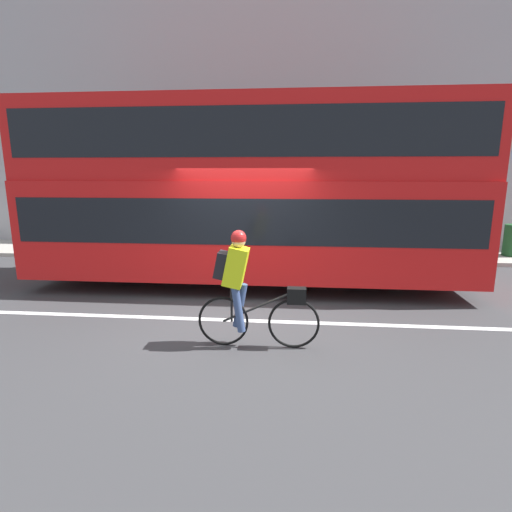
# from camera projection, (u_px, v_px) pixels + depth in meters

# --- Properties ---
(ground_plane) EXTENTS (80.00, 80.00, 0.00)m
(ground_plane) POSITION_uv_depth(u_px,v_px,m) (237.00, 320.00, 6.68)
(ground_plane) COLOR #38383A
(road_center_line) EXTENTS (50.00, 0.14, 0.01)m
(road_center_line) POSITION_uv_depth(u_px,v_px,m) (237.00, 320.00, 6.67)
(road_center_line) COLOR silver
(road_center_line) RESTS_ON ground_plane
(sidewalk_curb) EXTENTS (60.00, 2.23, 0.11)m
(sidewalk_curb) POSITION_uv_depth(u_px,v_px,m) (262.00, 252.00, 12.05)
(sidewalk_curb) COLOR #A8A399
(sidewalk_curb) RESTS_ON ground_plane
(building_facade) EXTENTS (60.00, 0.30, 8.24)m
(building_facade) POSITION_uv_depth(u_px,v_px,m) (266.00, 117.00, 12.44)
(building_facade) COLOR #9E9EA3
(building_facade) RESTS_ON ground_plane
(bus) EXTENTS (9.10, 2.48, 3.84)m
(bus) POSITION_uv_depth(u_px,v_px,m) (249.00, 186.00, 8.39)
(bus) COLOR black
(bus) RESTS_ON ground_plane
(cyclist_on_bike) EXTENTS (1.72, 0.32, 1.67)m
(cyclist_on_bike) POSITION_uv_depth(u_px,v_px,m) (246.00, 286.00, 5.52)
(cyclist_on_bike) COLOR black
(cyclist_on_bike) RESTS_ON ground_plane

